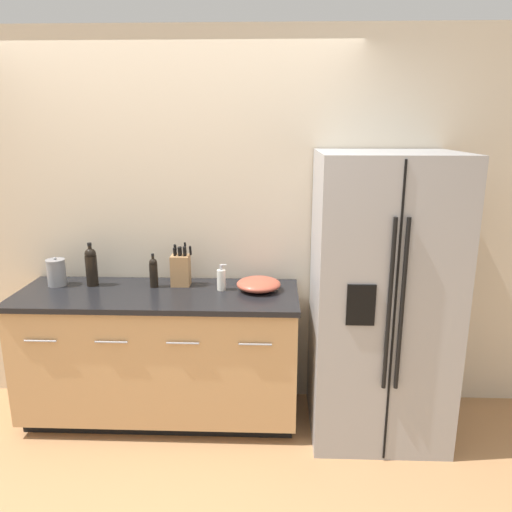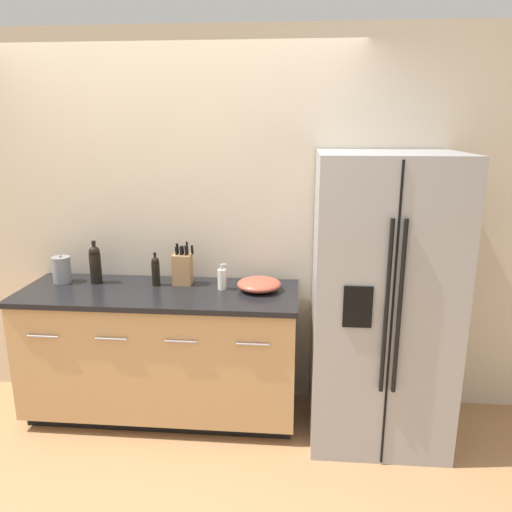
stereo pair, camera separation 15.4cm
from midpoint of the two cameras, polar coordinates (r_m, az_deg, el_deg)
The scene contains 10 objects.
ground_plane at distance 3.05m, azimuth -14.55°, elevation -26.23°, with size 14.00×14.00×0.00m, color #B27F51.
wall_back at distance 3.56m, azimuth -10.39°, elevation 3.59°, with size 10.00×0.05×2.60m.
counter_unit at distance 3.52m, azimuth -12.09°, elevation -10.98°, with size 1.85×0.64×0.92m.
refrigerator at distance 3.25m, azimuth 12.72°, elevation -4.75°, with size 0.84×0.77×1.82m.
knife_block at distance 3.42m, azimuth -9.88°, elevation -1.52°, with size 0.14×0.10×0.30m.
wine_bottle at distance 3.57m, azimuth -19.49°, elevation -1.08°, with size 0.08×0.08×0.30m.
soap_dispenser at distance 3.31m, azimuth -5.32°, elevation -2.69°, with size 0.06×0.06×0.18m.
oil_bottle at distance 3.43m, azimuth -12.90°, elevation -1.80°, with size 0.06×0.06×0.23m.
steel_canister at distance 3.67m, azimuth -22.98°, elevation -1.74°, with size 0.13×0.13×0.20m.
mixing_bowl at distance 3.29m, azimuth -1.03°, elevation -3.25°, with size 0.29×0.29×0.08m.
Camera 1 is at (0.69, -2.19, 1.98)m, focal length 35.00 mm.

